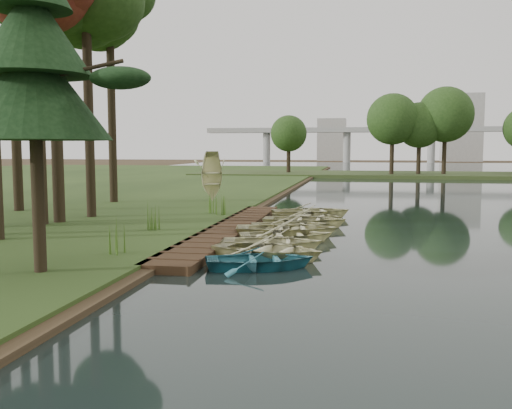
% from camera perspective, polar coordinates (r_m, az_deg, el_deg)
% --- Properties ---
extents(ground, '(300.00, 300.00, 0.00)m').
position_cam_1_polar(ground, '(22.97, 1.21, -3.04)').
color(ground, '#3D2F1D').
extents(boardwalk, '(1.60, 16.00, 0.30)m').
position_cam_1_polar(boardwalk, '(23.26, -2.68, -2.57)').
color(boardwalk, '#362415').
rests_on(boardwalk, ground).
extents(peninsula, '(50.00, 14.00, 0.45)m').
position_cam_1_polar(peninsula, '(72.61, 13.93, 2.90)').
color(peninsula, '#33431E').
rests_on(peninsula, ground).
extents(far_trees, '(45.60, 5.60, 8.80)m').
position_cam_1_polar(far_trees, '(72.48, 11.39, 7.86)').
color(far_trees, black).
rests_on(far_trees, peninsula).
extents(bridge, '(95.90, 4.00, 8.60)m').
position_cam_1_polar(bridge, '(142.72, 14.07, 6.91)').
color(bridge, '#A5A5A0').
rests_on(bridge, ground).
extents(building_a, '(10.00, 8.00, 18.00)m').
position_cam_1_polar(building_a, '(164.63, 19.86, 7.22)').
color(building_a, '#A5A5A0').
rests_on(building_a, ground).
extents(building_b, '(8.00, 8.00, 12.00)m').
position_cam_1_polar(building_b, '(167.66, 7.59, 6.44)').
color(building_b, '#A5A5A0').
rests_on(building_b, ground).
extents(rowboat_0, '(3.63, 3.05, 0.64)m').
position_cam_1_polar(rowboat_0, '(16.27, 0.40, -5.32)').
color(rowboat_0, teal).
rests_on(rowboat_0, water).
extents(rowboat_1, '(3.99, 3.25, 0.73)m').
position_cam_1_polar(rowboat_1, '(17.64, 1.19, -4.32)').
color(rowboat_1, beige).
rests_on(rowboat_1, water).
extents(rowboat_2, '(3.63, 2.79, 0.70)m').
position_cam_1_polar(rowboat_2, '(19.12, 1.59, -3.59)').
color(rowboat_2, beige).
rests_on(rowboat_2, water).
extents(rowboat_3, '(3.95, 3.31, 0.70)m').
position_cam_1_polar(rowboat_3, '(20.64, 2.99, -2.91)').
color(rowboat_3, beige).
rests_on(rowboat_3, water).
extents(rowboat_4, '(4.26, 3.34, 0.80)m').
position_cam_1_polar(rowboat_4, '(21.90, 3.10, -2.28)').
color(rowboat_4, beige).
rests_on(rowboat_4, water).
extents(rowboat_5, '(3.79, 3.15, 0.68)m').
position_cam_1_polar(rowboat_5, '(23.44, 3.56, -1.92)').
color(rowboat_5, beige).
rests_on(rowboat_5, water).
extents(rowboat_6, '(3.70, 2.70, 0.75)m').
position_cam_1_polar(rowboat_6, '(24.92, 4.87, -1.40)').
color(rowboat_6, beige).
rests_on(rowboat_6, water).
extents(rowboat_7, '(3.98, 3.40, 0.70)m').
position_cam_1_polar(rowboat_7, '(26.57, 5.23, -1.02)').
color(rowboat_7, beige).
rests_on(rowboat_7, water).
extents(rowboat_8, '(4.53, 3.83, 0.80)m').
position_cam_1_polar(rowboat_8, '(28.10, 5.58, -0.56)').
color(rowboat_8, beige).
rests_on(rowboat_8, water).
extents(stored_rowboat, '(3.63, 3.62, 0.62)m').
position_cam_1_polar(stored_rowboat, '(34.39, -4.47, 0.85)').
color(stored_rowboat, beige).
rests_on(stored_rowboat, bank).
extents(tree_4, '(4.27, 4.27, 11.31)m').
position_cam_1_polar(tree_4, '(28.16, -16.65, 18.14)').
color(tree_4, black).
rests_on(tree_4, bank).
extents(tree_6, '(4.53, 4.53, 13.22)m').
position_cam_1_polar(tree_6, '(35.72, -14.46, 18.33)').
color(tree_6, black).
rests_on(tree_6, bank).
extents(pine_tree, '(3.80, 3.80, 8.48)m').
position_cam_1_polar(pine_tree, '(15.66, -21.43, 13.51)').
color(pine_tree, black).
rests_on(pine_tree, bank).
extents(reeds_0, '(0.60, 0.60, 0.98)m').
position_cam_1_polar(reeds_0, '(17.65, -13.68, -3.25)').
color(reeds_0, '#3F661E').
rests_on(reeds_0, bank).
extents(reeds_1, '(0.60, 0.60, 1.02)m').
position_cam_1_polar(reeds_1, '(22.64, -10.24, -1.19)').
color(reeds_1, '#3F661E').
rests_on(reeds_1, bank).
extents(reeds_2, '(0.60, 0.60, 1.08)m').
position_cam_1_polar(reeds_2, '(27.28, -3.48, 0.10)').
color(reeds_2, '#3F661E').
rests_on(reeds_2, bank).
extents(reeds_3, '(0.60, 0.60, 1.01)m').
position_cam_1_polar(reeds_3, '(28.06, -4.40, 0.18)').
color(reeds_3, '#3F661E').
rests_on(reeds_3, bank).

